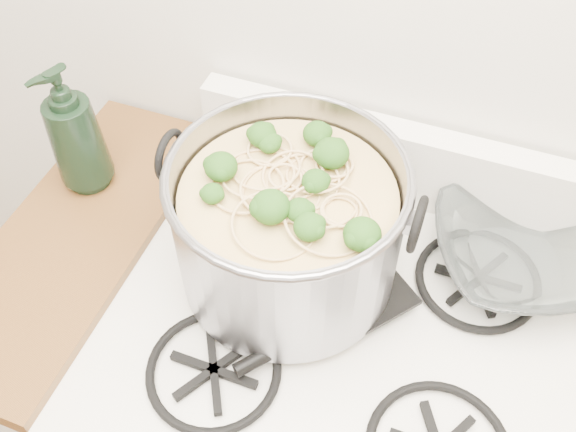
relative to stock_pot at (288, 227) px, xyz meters
The scene contains 5 objects.
counter_left 0.69m from the stock_pot, behind, with size 0.25×0.65×0.92m.
stock_pot is the anchor object (origin of this frame).
spatula 0.18m from the stock_pot, ahead, with size 0.29×0.31×0.02m, color black, non-canonical shape.
glass_bowl 0.39m from the stock_pot, 22.36° to the left, with size 0.11×0.11×0.03m, color white.
bottle 0.42m from the stock_pot, behind, with size 0.10×0.10×0.25m, color black.
Camera 1 is at (0.09, 0.75, 1.80)m, focal length 40.00 mm.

